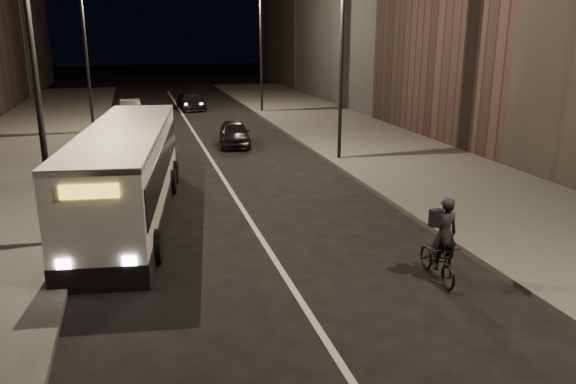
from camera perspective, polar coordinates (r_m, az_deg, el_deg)
ground at (r=13.30m, az=0.36°, el=-9.56°), size 180.00×180.00×0.00m
sidewalk_right at (r=28.67m, az=9.26°, el=4.49°), size 7.00×70.00×0.16m
sidewalk_left at (r=26.69m, az=-26.27°, el=2.15°), size 7.00×70.00×0.16m
streetlight_right_mid at (r=25.05m, az=4.91°, el=15.16°), size 1.20×0.44×8.12m
streetlight_right_far at (r=40.46m, az=-3.15°, el=15.54°), size 1.20×0.44×8.12m
streetlight_left_near at (r=15.68m, az=-23.62°, el=13.36°), size 1.20×0.44×8.12m
streetlight_left_far at (r=33.61m, az=-19.49°, el=14.57°), size 1.20×0.44×8.12m
city_bus at (r=18.16m, az=-16.01°, el=2.17°), size 3.66×10.94×2.90m
cyclist_on_bicycle at (r=13.81m, az=15.14°, el=-5.97°), size 0.78×1.87×2.10m
car_near at (r=29.26m, az=-5.48°, el=5.98°), size 1.98×3.92×1.28m
car_mid at (r=40.55m, az=-15.75°, el=8.26°), size 1.39×3.82×1.25m
car_far at (r=43.32m, az=-9.85°, el=9.08°), size 2.08×4.39×1.24m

